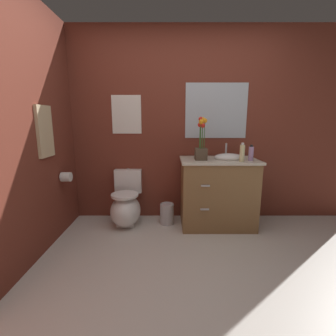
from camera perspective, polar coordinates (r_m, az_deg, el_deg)
ground_plane at (r=2.13m, az=5.81°, el=-27.53°), size 9.74×9.74×0.00m
wall_back at (r=3.24m, az=6.96°, el=9.84°), size 4.54×0.05×2.50m
wall_left at (r=2.47m, az=-31.95°, el=7.75°), size 0.05×4.32×2.50m
toilet at (r=3.16m, az=-10.14°, el=-8.99°), size 0.38×0.59×0.69m
vanity_cabinet at (r=3.08m, az=11.66°, el=-5.60°), size 0.94×0.56×1.04m
flower_vase at (r=2.87m, az=7.78°, el=5.47°), size 0.14×0.14×0.51m
soap_bottle at (r=2.86m, az=17.14°, el=3.49°), size 0.06×0.06×0.22m
lotion_bottle at (r=2.97m, az=19.07°, el=3.34°), size 0.06×0.06×0.19m
trash_bin at (r=3.16m, az=-0.40°, el=-10.85°), size 0.18×0.18×0.27m
wall_poster at (r=3.23m, az=-10.05°, el=12.46°), size 0.38×0.01×0.49m
wall_mirror at (r=3.24m, az=11.27°, el=13.25°), size 0.80×0.01×0.70m
hanging_towel at (r=2.74m, az=-27.52°, el=7.74°), size 0.03×0.28×0.52m
toilet_paper_roll at (r=3.04m, az=-23.33°, el=-1.97°), size 0.11×0.11×0.11m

